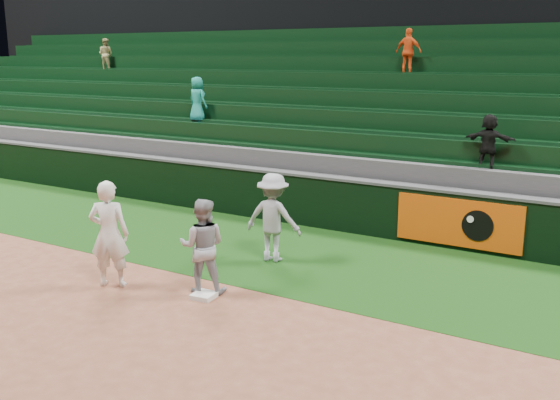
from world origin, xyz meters
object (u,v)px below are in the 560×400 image
(first_baseman, at_px, (109,234))
(baserunner, at_px, (203,246))
(first_base, at_px, (204,296))
(base_coach, at_px, (273,218))

(first_baseman, distance_m, baserunner, 1.69)
(first_base, bearing_deg, baserunner, 128.23)
(first_base, xyz_separation_m, base_coach, (-0.04, 2.27, 0.84))
(first_baseman, xyz_separation_m, base_coach, (1.72, 2.65, -0.07))
(first_base, bearing_deg, base_coach, 90.96)
(first_base, distance_m, baserunner, 0.83)
(first_base, relative_size, base_coach, 0.21)
(first_baseman, bearing_deg, base_coach, -150.41)
(first_baseman, height_order, baserunner, first_baseman)
(first_base, relative_size, baserunner, 0.22)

